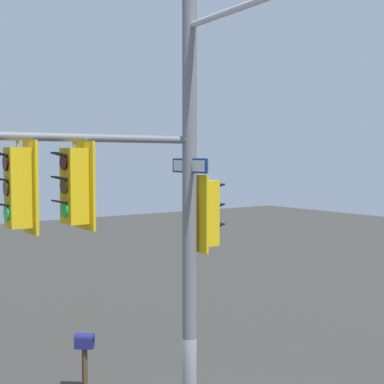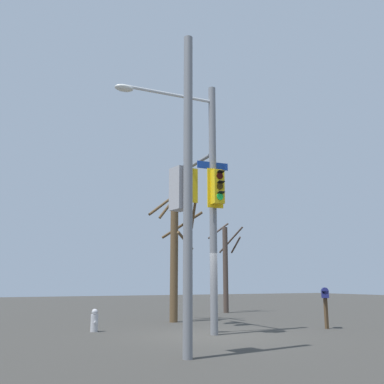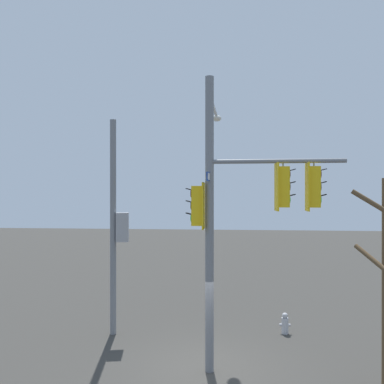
{
  "view_description": "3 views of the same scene",
  "coord_description": "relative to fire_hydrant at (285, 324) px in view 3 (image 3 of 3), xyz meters",
  "views": [
    {
      "loc": [
        -5.46,
        -7.29,
        5.51
      ],
      "look_at": [
        -0.5,
        -0.44,
        5.0
      ],
      "focal_mm": 51.62,
      "sensor_mm": 36.0,
      "label": 1
    },
    {
      "loc": [
        11.99,
        -6.62,
        1.59
      ],
      "look_at": [
        -0.51,
        -0.5,
        4.51
      ],
      "focal_mm": 40.34,
      "sensor_mm": 36.0,
      "label": 2
    },
    {
      "loc": [
        -0.6,
        11.06,
        5.01
      ],
      "look_at": [
        0.34,
        0.03,
        4.97
      ],
      "focal_mm": 37.03,
      "sensor_mm": 36.0,
      "label": 3
    }
  ],
  "objects": [
    {
      "name": "secondary_pole_assembly",
      "position": [
        5.9,
        0.52,
        3.4
      ],
      "size": [
        0.66,
        0.41,
        7.49
      ],
      "rotation": [
        0.0,
        0.0,
        3.32
      ],
      "color": "slate",
      "rests_on": "ground"
    },
    {
      "name": "ground_plane",
      "position": [
        2.68,
        3.01,
        -0.34
      ],
      "size": [
        80.0,
        80.0,
        0.0
      ],
      "primitive_type": "plane",
      "color": "#383732"
    },
    {
      "name": "main_signal_pole_assembly",
      "position": [
        1.78,
        2.97,
        4.46
      ],
      "size": [
        4.31,
        3.95,
        8.18
      ],
      "rotation": [
        0.0,
        0.0,
        3.1
      ],
      "color": "slate",
      "rests_on": "ground"
    },
    {
      "name": "fire_hydrant",
      "position": [
        0.0,
        0.0,
        0.0
      ],
      "size": [
        0.38,
        0.24,
        0.73
      ],
      "color": "#B2B2B7",
      "rests_on": "ground"
    }
  ]
}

